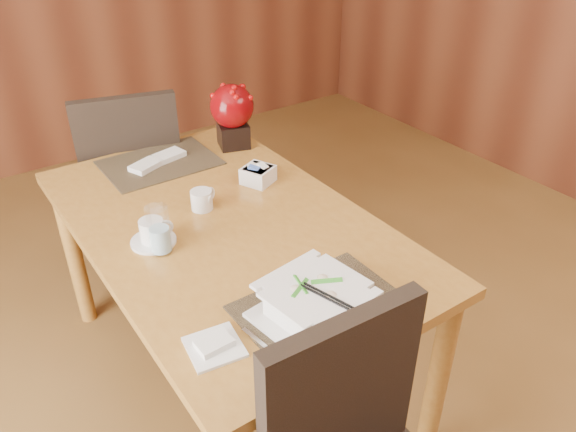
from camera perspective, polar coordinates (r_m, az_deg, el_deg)
dining_table at (r=2.00m, az=-6.22°, el=-2.93°), size 0.90×1.50×0.75m
placemat_near at (r=1.58m, az=3.58°, el=-9.37°), size 0.45×0.33×0.01m
placemat_far at (r=2.39m, az=-12.89°, el=5.31°), size 0.45×0.33×0.01m
soup_setting at (r=1.51m, az=2.81°, el=-8.97°), size 0.31×0.31×0.11m
coffee_cup at (r=1.87m, az=-13.62°, el=-1.71°), size 0.15×0.15×0.08m
water_glass at (r=1.79m, az=-12.97°, el=-1.39°), size 0.09×0.09×0.16m
creamer_jug at (r=2.02m, az=-8.77°, el=1.62°), size 0.13×0.13×0.07m
sugar_caddy at (r=2.17m, az=-3.06°, el=4.20°), size 0.14×0.14×0.06m
berry_decor at (r=2.44m, az=-5.70°, el=10.47°), size 0.19×0.19×0.28m
napkins_far at (r=2.38m, az=-12.95°, el=5.60°), size 0.26×0.15×0.02m
bread_plate at (r=1.48m, az=-7.48°, el=-13.06°), size 0.15×0.15×0.01m
far_chair at (r=2.75m, az=-15.50°, el=3.91°), size 0.56×0.56×0.99m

